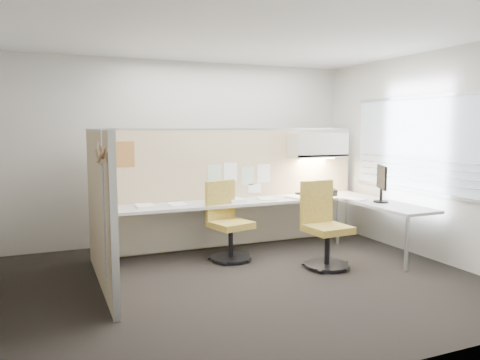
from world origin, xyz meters
name	(u,v)px	position (x,y,z in m)	size (l,w,h in m)	color
floor	(241,282)	(0.00, 0.00, -0.01)	(5.50, 4.50, 0.01)	black
ceiling	(241,34)	(0.00, 0.00, 2.80)	(5.50, 4.50, 0.01)	white
wall_back	(185,152)	(0.00, 2.25, 1.40)	(5.50, 0.02, 2.80)	beige
wall_front	(368,184)	(0.00, -2.25, 1.40)	(5.50, 0.02, 2.80)	beige
wall_right	(426,156)	(2.75, 0.00, 1.40)	(0.02, 4.50, 2.80)	beige
window_pane	(425,145)	(2.73, 0.00, 1.55)	(0.01, 2.80, 1.30)	#909CA7
partition_back	(233,188)	(0.55, 1.60, 0.88)	(4.10, 0.06, 1.75)	#CAB58B
partition_left	(100,209)	(-1.50, 0.50, 0.88)	(0.06, 2.20, 1.75)	#CAB58B
desk	(269,209)	(0.93, 1.13, 0.60)	(4.00, 2.07, 0.73)	beige
overhead_bin	(318,145)	(1.90, 1.39, 1.51)	(0.90, 0.36, 0.38)	beige
task_light_strip	(317,158)	(1.90, 1.39, 1.30)	(0.60, 0.06, 0.02)	#FFEABF
pinned_papers	(238,178)	(0.63, 1.57, 1.03)	(1.01, 0.00, 0.47)	#8CBF8C
poster	(124,154)	(-1.05, 1.57, 1.42)	(0.28, 0.00, 0.35)	orange
chair_left	(227,224)	(0.19, 0.92, 0.49)	(0.60, 0.62, 1.05)	black
chair_right	(324,228)	(1.21, 0.13, 0.50)	(0.57, 0.58, 1.08)	black
monitor	(382,181)	(2.30, 0.35, 1.03)	(0.25, 0.45, 0.52)	black
phone	(329,192)	(2.01, 1.23, 0.78)	(0.22, 0.21, 0.12)	black
stapler	(309,194)	(1.72, 1.32, 0.76)	(0.14, 0.04, 0.05)	black
tape_dispenser	(299,194)	(1.54, 1.33, 0.76)	(0.10, 0.06, 0.06)	black
coat_hook	(102,169)	(-1.58, -0.49, 1.41)	(0.18, 0.46, 1.38)	silver
paper_stack_0	(145,206)	(-0.85, 1.26, 0.75)	(0.23, 0.30, 0.03)	white
paper_stack_1	(178,204)	(-0.40, 1.27, 0.74)	(0.23, 0.30, 0.02)	white
paper_stack_2	(235,200)	(0.42, 1.21, 0.75)	(0.23, 0.30, 0.05)	white
paper_stack_3	(266,199)	(0.93, 1.25, 0.74)	(0.23, 0.30, 0.02)	white
paper_stack_4	(297,197)	(1.41, 1.16, 0.74)	(0.23, 0.30, 0.03)	white
paper_stack_5	(354,199)	(2.11, 0.70, 0.74)	(0.23, 0.30, 0.02)	white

